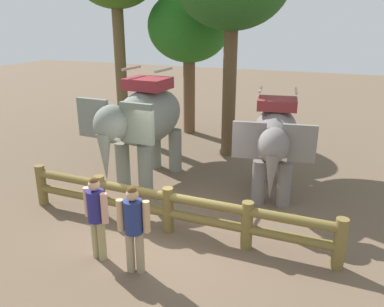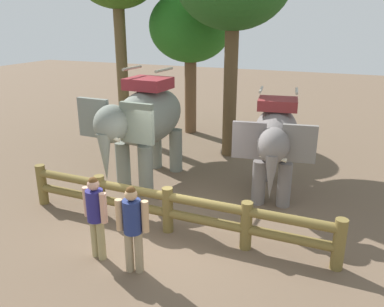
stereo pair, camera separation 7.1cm
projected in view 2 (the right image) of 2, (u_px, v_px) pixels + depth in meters
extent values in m
plane|color=brown|center=(169.00, 230.00, 8.91)|extent=(60.00, 60.00, 0.00)
cylinder|color=brown|center=(42.00, 184.00, 10.03)|extent=(0.24, 0.24, 1.05)
cylinder|color=brown|center=(100.00, 196.00, 9.36)|extent=(0.24, 0.24, 1.05)
cylinder|color=brown|center=(168.00, 210.00, 8.70)|extent=(0.24, 0.24, 1.05)
cylinder|color=brown|center=(246.00, 226.00, 8.03)|extent=(0.24, 0.24, 1.05)
cylinder|color=brown|center=(339.00, 244.00, 7.36)|extent=(0.24, 0.24, 1.05)
cylinder|color=brown|center=(168.00, 213.00, 8.72)|extent=(7.16, 0.28, 0.20)
cylinder|color=brown|center=(167.00, 196.00, 8.59)|extent=(7.16, 0.28, 0.20)
cylinder|color=gray|center=(146.00, 169.00, 10.67)|extent=(0.40, 0.40, 1.32)
cylinder|color=gray|center=(123.00, 165.00, 10.96)|extent=(0.40, 0.40, 1.32)
cylinder|color=gray|center=(176.00, 150.00, 12.20)|extent=(0.40, 0.40, 1.32)
cylinder|color=gray|center=(155.00, 147.00, 12.49)|extent=(0.40, 0.40, 1.32)
ellipsoid|color=gray|center=(149.00, 116.00, 11.18)|extent=(1.45, 3.03, 1.54)
ellipsoid|color=gray|center=(112.00, 124.00, 9.61)|extent=(0.89, 1.03, 0.94)
cube|color=gray|center=(137.00, 123.00, 9.44)|extent=(0.89, 0.17, 0.99)
cube|color=slate|center=(94.00, 118.00, 9.95)|extent=(0.89, 0.17, 0.99)
cone|color=gray|center=(105.00, 157.00, 9.55)|extent=(0.35, 0.35, 1.21)
cone|color=beige|center=(113.00, 138.00, 9.41)|extent=(0.40, 0.13, 0.17)
cone|color=beige|center=(101.00, 136.00, 9.55)|extent=(0.40, 0.13, 0.17)
cube|color=maroon|center=(148.00, 83.00, 10.88)|extent=(1.17, 1.04, 0.31)
cylinder|color=#A59E8C|center=(164.00, 70.00, 10.55)|extent=(0.11, 0.90, 0.08)
cylinder|color=#A59E8C|center=(132.00, 68.00, 10.95)|extent=(0.11, 0.90, 0.08)
cylinder|color=slate|center=(284.00, 185.00, 9.89)|extent=(0.35, 0.35, 1.15)
cylinder|color=slate|center=(259.00, 182.00, 10.03)|extent=(0.35, 0.35, 1.15)
cylinder|color=slate|center=(285.00, 164.00, 11.32)|extent=(0.35, 0.35, 1.15)
cylinder|color=slate|center=(263.00, 162.00, 11.46)|extent=(0.35, 0.35, 1.15)
ellipsoid|color=slate|center=(276.00, 134.00, 10.32)|extent=(1.54, 2.74, 1.35)
ellipsoid|color=slate|center=(273.00, 145.00, 8.86)|extent=(0.86, 0.97, 0.82)
cube|color=slate|center=(299.00, 144.00, 8.82)|extent=(0.78, 0.23, 0.86)
cube|color=slate|center=(249.00, 140.00, 9.07)|extent=(0.78, 0.23, 0.86)
cone|color=slate|center=(271.00, 177.00, 8.79)|extent=(0.31, 0.31, 1.06)
cone|color=beige|center=(279.00, 159.00, 8.70)|extent=(0.36, 0.15, 0.15)
cone|color=beige|center=(265.00, 158.00, 8.77)|extent=(0.36, 0.15, 0.15)
cube|color=maroon|center=(278.00, 104.00, 10.06)|extent=(1.10, 1.01, 0.27)
cylinder|color=#A59E8C|center=(297.00, 91.00, 9.85)|extent=(0.19, 0.78, 0.07)
cylinder|color=#A59E8C|center=(261.00, 90.00, 10.05)|extent=(0.19, 0.78, 0.07)
cylinder|color=tan|center=(139.00, 252.00, 7.31)|extent=(0.16, 0.16, 0.83)
cylinder|color=tan|center=(129.00, 251.00, 7.34)|extent=(0.16, 0.16, 0.83)
cylinder|color=navy|center=(132.00, 216.00, 7.09)|extent=(0.41, 0.41, 0.64)
cylinder|color=tan|center=(145.00, 217.00, 7.05)|extent=(0.14, 0.14, 0.61)
cylinder|color=tan|center=(119.00, 215.00, 7.11)|extent=(0.14, 0.14, 0.61)
sphere|color=tan|center=(131.00, 195.00, 6.95)|extent=(0.23, 0.23, 0.23)
sphere|color=#593819|center=(131.00, 191.00, 6.93)|extent=(0.18, 0.18, 0.18)
cylinder|color=tan|center=(101.00, 240.00, 7.71)|extent=(0.16, 0.16, 0.83)
cylinder|color=tan|center=(95.00, 237.00, 7.81)|extent=(0.16, 0.16, 0.83)
cylinder|color=navy|center=(95.00, 205.00, 7.52)|extent=(0.40, 0.40, 0.63)
cylinder|color=tan|center=(104.00, 208.00, 7.39)|extent=(0.13, 0.13, 0.60)
cylinder|color=tan|center=(87.00, 201.00, 7.65)|extent=(0.13, 0.13, 0.60)
sphere|color=tan|center=(93.00, 185.00, 7.38)|extent=(0.23, 0.23, 0.23)
sphere|color=#593819|center=(93.00, 182.00, 7.36)|extent=(0.18, 0.18, 0.18)
cylinder|color=brown|center=(191.00, 92.00, 16.10)|extent=(0.48, 0.48, 3.35)
ellipsoid|color=#24671D|center=(190.00, 27.00, 15.27)|extent=(3.22, 3.22, 2.73)
cylinder|color=brown|center=(122.00, 70.00, 15.13)|extent=(0.43, 0.43, 5.33)
cylinder|color=brown|center=(230.00, 88.00, 13.12)|extent=(0.45, 0.45, 4.70)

